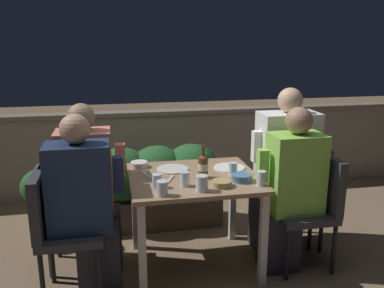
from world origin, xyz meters
TOP-DOWN VIEW (x-y plane):
  - ground_plane at (0.00, 0.00)m, footprint 16.00×16.00m
  - parapet_wall at (0.00, 1.56)m, footprint 9.00×0.18m
  - dining_table at (0.00, 0.00)m, footprint 0.91×0.80m
  - planter_hedge at (-0.18, 0.75)m, footprint 1.14×0.47m
  - chair_left_near at (-0.94, -0.14)m, footprint 0.42×0.41m
  - person_navy_jumper at (-0.75, -0.14)m, footprint 0.49×0.26m
  - chair_left_far at (-0.92, 0.15)m, footprint 0.42×0.41m
  - person_coral_top at (-0.72, 0.15)m, footprint 0.47×0.26m
  - chair_right_near at (0.87, -0.14)m, footprint 0.42×0.41m
  - person_green_blouse at (0.68, -0.14)m, footprint 0.47×0.26m
  - chair_right_far at (0.94, 0.16)m, footprint 0.42×0.41m
  - person_white_polo at (0.75, 0.16)m, footprint 0.51×0.26m
  - beer_bottle at (0.06, -0.05)m, footprint 0.07×0.07m
  - plate_0 at (-0.13, 0.17)m, footprint 0.24×0.24m
  - plate_1 at (0.30, 0.12)m, footprint 0.24×0.24m
  - bowl_0 at (0.14, -0.24)m, footprint 0.13×0.13m
  - bowl_1 at (0.30, -0.17)m, footprint 0.14×0.14m
  - bowl_2 at (-0.37, 0.28)m, footprint 0.13×0.13m
  - glass_cup_0 at (-0.10, -0.19)m, footprint 0.06×0.06m
  - glass_cup_1 at (0.40, -0.28)m, footprint 0.06×0.06m
  - glass_cup_2 at (-0.01, -0.30)m, footprint 0.08×0.08m
  - glass_cup_3 at (0.28, -0.04)m, footprint 0.06×0.06m
  - glass_cup_4 at (-0.28, -0.18)m, footprint 0.06×0.06m
  - glass_cup_5 at (-0.27, -0.33)m, footprint 0.07×0.07m
  - fork_0 at (-0.18, -0.05)m, footprint 0.09×0.16m
  - fork_1 at (-0.33, 0.09)m, footprint 0.06×0.17m
  - potted_plant at (-1.12, 0.51)m, footprint 0.32×0.32m

SIDE VIEW (x-z plane):
  - ground_plane at x=0.00m, z-range 0.00..0.00m
  - potted_plant at x=-1.12m, z-range 0.08..0.74m
  - planter_hedge at x=-0.18m, z-range 0.04..0.78m
  - parapet_wall at x=0.00m, z-range 0.01..0.92m
  - chair_left_near at x=-0.94m, z-range 0.09..0.93m
  - chair_left_far at x=-0.92m, z-range 0.09..0.93m
  - chair_right_near at x=0.87m, z-range 0.09..0.93m
  - chair_right_far at x=0.94m, z-range 0.09..0.93m
  - person_navy_jumper at x=-0.75m, z-range 0.00..1.21m
  - person_green_blouse at x=0.68m, z-range 0.00..1.21m
  - dining_table at x=0.00m, z-range 0.25..0.96m
  - person_coral_top at x=-0.72m, z-range 0.00..1.23m
  - person_white_polo at x=0.75m, z-range 0.00..1.30m
  - fork_0 at x=-0.18m, z-range 0.71..0.71m
  - fork_1 at x=-0.33m, z-range 0.71..0.71m
  - plate_0 at x=-0.13m, z-range 0.71..0.72m
  - plate_1 at x=0.30m, z-range 0.71..0.72m
  - bowl_0 at x=0.14m, z-range 0.71..0.75m
  - bowl_2 at x=-0.37m, z-range 0.71..0.75m
  - bowl_1 at x=0.30m, z-range 0.71..0.76m
  - glass_cup_4 at x=-0.28m, z-range 0.71..0.80m
  - glass_cup_3 at x=0.28m, z-range 0.71..0.80m
  - glass_cup_5 at x=-0.27m, z-range 0.71..0.80m
  - glass_cup_0 at x=-0.10m, z-range 0.71..0.81m
  - glass_cup_1 at x=0.40m, z-range 0.71..0.81m
  - glass_cup_2 at x=-0.01m, z-range 0.71..0.81m
  - beer_bottle at x=0.06m, z-range 0.68..0.92m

